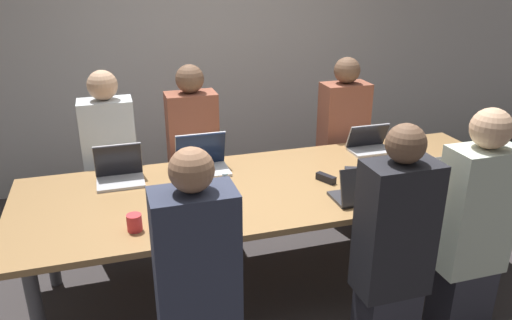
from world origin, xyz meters
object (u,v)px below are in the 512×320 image
Objects in this scene: laptop_near_right at (449,181)px; person_near_midright at (393,251)px; person_far_left at (112,164)px; person_near_left at (198,289)px; cup_near_left at (134,223)px; bottle_near_left at (226,195)px; laptop_far_midleft at (202,160)px; laptop_far_right at (369,143)px; stapler at (326,178)px; person_near_right at (473,229)px; laptop_near_midright at (362,191)px; cup_near_midright at (393,187)px; person_far_right at (342,141)px; laptop_near_left at (183,217)px; person_far_midleft at (193,154)px; laptop_far_left at (119,171)px.

person_near_midright is at bearing 33.19° from laptop_near_right.
laptop_near_right is 2.49m from person_far_left.
person_near_left and person_near_midright have the same top height.
bottle_near_left is at bearing 7.60° from cup_near_left.
person_far_left is at bearing 142.67° from laptop_far_midleft.
person_near_left is at bearing 1.06° from person_near_midright.
laptop_far_midleft is at bearing -179.85° from laptop_far_right.
laptop_far_midleft is 0.90m from stapler.
stapler is (1.41, -0.93, 0.09)m from person_far_left.
person_far_left is (-1.45, 1.74, 0.01)m from person_near_midright.
person_near_right reaches higher than laptop_near_midright.
person_near_left is 5.67× the size of bottle_near_left.
laptop_far_midleft reaches higher than cup_near_midright.
person_far_right is at bearing -83.64° from laptop_near_right.
laptop_near_left is 1.13m from laptop_near_midright.
person_far_midleft is (-1.46, 1.33, -0.14)m from laptop_near_right.
person_near_left is at bearing 2.56° from person_near_right.
laptop_near_left is 0.50m from person_near_left.
person_far_left is at bearing 94.46° from cup_near_left.
laptop_near_right is 2.02m from cup_near_left.
laptop_near_right is at bearing -83.64° from person_far_right.
person_near_right is 4.00× the size of laptop_far_midleft.
laptop_near_left is 0.30m from bottle_near_left.
person_far_right is (1.63, 1.73, 0.01)m from person_near_left.
person_far_midleft is (0.02, 0.51, -0.15)m from laptop_far_midleft.
cup_near_left is at bearing -158.24° from laptop_far_right.
person_near_midright reaches higher than laptop_near_midright.
person_near_left is 1.30m from laptop_far_left.
person_near_left is at bearing -159.22° from cup_near_midright.
person_near_midright is at bearing -119.99° from cup_near_midright.
cup_near_midright is at bearing -3.84° from bottle_near_left.
laptop_far_left is 0.53m from person_far_left.
laptop_far_left is at bearing -166.22° from person_far_right.
laptop_near_left is 1.02× the size of laptop_far_left.
laptop_near_midright is at bearing -57.09° from person_far_midleft.
person_far_left is 1.69m from stapler.
laptop_far_right is 0.23× the size of person_far_left.
laptop_far_midleft is at bearing -108.54° from laptop_near_left.
bottle_near_left is at bearing -5.63° from laptop_near_right.
laptop_near_left reaches higher than cup_near_midright.
cup_near_midright is at bearing -58.93° from person_near_right.
laptop_near_left is 0.84m from laptop_far_midleft.
laptop_far_left is at bearing -138.64° from person_far_midleft.
person_near_left is 3.94× the size of laptop_far_midleft.
cup_near_left is 0.55m from bottle_near_left.
laptop_near_right is 0.81m from stapler.
laptop_near_left is 2.04m from person_far_right.
person_near_midright is (0.81, -0.58, -0.19)m from bottle_near_left.
laptop_far_left is (-1.93, -0.03, 0.01)m from laptop_far_right.
person_near_left is 4.24× the size of laptop_near_midright.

